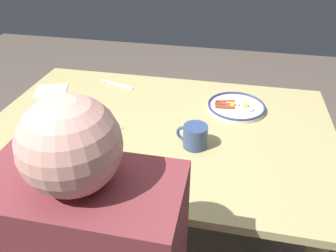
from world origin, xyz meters
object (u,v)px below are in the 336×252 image
object	(u,v)px
plate_center_pancakes	(55,109)
fork_far	(99,129)
coffee_mug	(195,136)
fork_near	(117,84)
plate_near_main	(236,107)
paper_napkin	(51,91)

from	to	relation	value
plate_center_pancakes	fork_far	bearing A→B (deg)	159.12
plate_center_pancakes	fork_far	distance (m)	0.27
coffee_mug	fork_near	size ratio (longest dim) A/B	0.62
plate_center_pancakes	fork_far	xyz separation A→B (m)	(-0.25, 0.09, -0.01)
plate_near_main	coffee_mug	bearing A→B (deg)	65.04
paper_napkin	fork_near	world-z (taller)	fork_near
paper_napkin	fork_far	world-z (taller)	fork_far
coffee_mug	fork_far	size ratio (longest dim) A/B	0.64
fork_near	fork_far	bearing A→B (deg)	99.50
coffee_mug	paper_napkin	xyz separation A→B (m)	(0.76, -0.31, -0.04)
plate_near_main	coffee_mug	distance (m)	0.35
paper_napkin	fork_near	xyz separation A→B (m)	(-0.30, -0.13, 0.00)
paper_napkin	coffee_mug	bearing A→B (deg)	157.91
paper_napkin	fork_near	size ratio (longest dim) A/B	0.76
coffee_mug	paper_napkin	world-z (taller)	coffee_mug
fork_near	plate_near_main	bearing A→B (deg)	168.44
plate_near_main	coffee_mug	size ratio (longest dim) A/B	2.13
plate_near_main	fork_near	world-z (taller)	plate_near_main
plate_near_main	paper_napkin	size ratio (longest dim) A/B	1.75
plate_near_main	fork_near	bearing A→B (deg)	-11.56
coffee_mug	paper_napkin	size ratio (longest dim) A/B	0.82
plate_center_pancakes	fork_far	size ratio (longest dim) A/B	1.08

